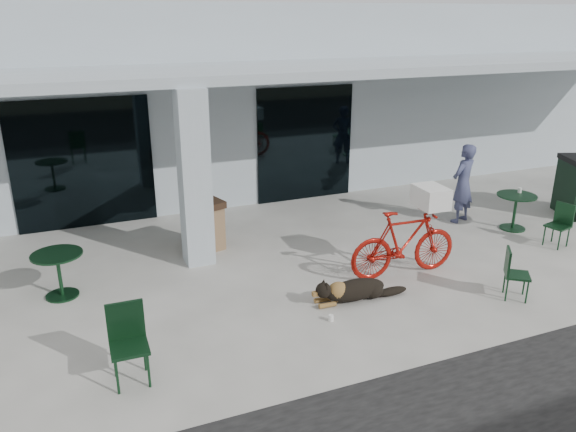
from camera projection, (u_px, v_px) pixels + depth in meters
name	position (u px, v px, depth m)	size (l,w,h in m)	color
ground	(328.00, 302.00, 8.81)	(80.00, 80.00, 0.00)	#BAB7AF
building	(194.00, 91.00, 15.44)	(22.00, 7.00, 4.50)	#AAB7C0
storefront_glass_left	(83.00, 164.00, 11.54)	(2.80, 0.06, 2.70)	black
storefront_glass_right	(305.00, 144.00, 13.33)	(2.40, 0.06, 2.70)	black
column	(195.00, 179.00, 9.74)	(0.50, 0.50, 3.12)	#AAB7C0
overhang	(250.00, 72.00, 10.85)	(22.00, 2.80, 0.18)	#AAB7C0
bicycle	(404.00, 243.00, 9.53)	(0.56, 1.98, 1.19)	#A5150D
laundry_basket	(431.00, 197.00, 9.41)	(0.60, 0.45, 0.36)	white
dog	(355.00, 289.00, 8.81)	(1.18, 0.39, 0.39)	black
cup_near_dog	(331.00, 318.00, 8.25)	(0.08, 0.08, 0.10)	white
cafe_table_near	(60.00, 275.00, 8.87)	(0.79, 0.79, 0.74)	#12361D
cafe_chair_near	(129.00, 347.00, 6.74)	(0.45, 0.49, 1.00)	#12361D
cafe_table_far	(515.00, 212.00, 11.68)	(0.80, 0.80, 0.75)	#12361D
cafe_chair_far_a	(517.00, 274.00, 8.80)	(0.37, 0.41, 0.82)	#12361D
cafe_chair_far_b	(558.00, 226.00, 10.80)	(0.38, 0.42, 0.84)	#12361D
person	(463.00, 184.00, 11.96)	(0.62, 0.41, 1.71)	#3A3F62
cup_on_table	(520.00, 190.00, 11.68)	(0.08, 0.08, 0.11)	white
trash_receptacle	(207.00, 225.00, 10.65)	(0.57, 0.57, 0.97)	brown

